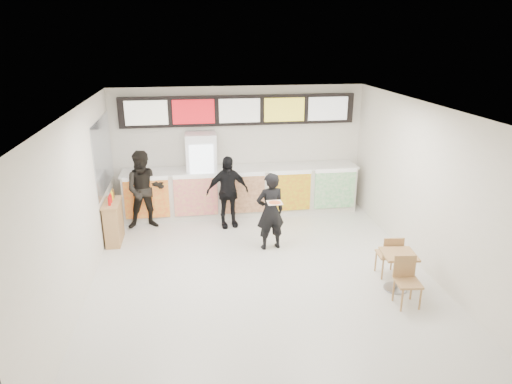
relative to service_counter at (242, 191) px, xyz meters
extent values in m
plane|color=beige|center=(0.00, -3.09, -0.57)|extent=(7.00, 7.00, 0.00)
plane|color=white|center=(0.00, -3.09, 2.43)|extent=(7.00, 7.00, 0.00)
plane|color=silver|center=(0.00, 0.41, 0.93)|extent=(6.00, 0.00, 6.00)
plane|color=silver|center=(-3.00, -3.09, 0.93)|extent=(0.00, 7.00, 7.00)
plane|color=silver|center=(3.00, -3.09, 0.93)|extent=(0.00, 7.00, 7.00)
cube|color=silver|center=(0.00, 0.01, -0.02)|extent=(5.50, 0.70, 1.10)
cube|color=silver|center=(0.00, 0.01, 0.55)|extent=(5.56, 0.76, 0.04)
cube|color=red|center=(-2.20, -0.37, 0.03)|extent=(0.99, 0.02, 0.90)
cube|color=#D02E66|center=(-1.10, -0.37, 0.03)|extent=(0.99, 0.02, 0.90)
cube|color=brown|center=(0.00, -0.37, 0.03)|extent=(0.99, 0.02, 0.90)
cube|color=#CED317|center=(1.10, -0.37, 0.03)|extent=(0.99, 0.02, 0.90)
cube|color=green|center=(2.20, -0.37, 0.03)|extent=(0.99, 0.02, 0.90)
cube|color=black|center=(0.00, 0.33, 1.88)|extent=(5.50, 0.12, 0.70)
cube|color=white|center=(-2.12, 0.26, 1.88)|extent=(0.95, 0.02, 0.55)
cube|color=red|center=(-1.06, 0.26, 1.88)|extent=(0.95, 0.02, 0.55)
cube|color=silver|center=(0.00, 0.26, 1.88)|extent=(0.95, 0.02, 0.55)
cube|color=yellow|center=(1.06, 0.26, 1.88)|extent=(0.95, 0.02, 0.55)
cube|color=silver|center=(2.12, 0.26, 1.88)|extent=(0.95, 0.02, 0.55)
cube|color=white|center=(-0.93, 0.03, 0.43)|extent=(0.70, 0.65, 2.00)
cube|color=white|center=(-0.93, -0.31, 0.48)|extent=(0.54, 0.02, 1.50)
cylinder|color=green|center=(-1.14, -0.27, -0.12)|extent=(0.07, 0.07, 0.22)
cylinder|color=orange|center=(-1.00, -0.27, -0.12)|extent=(0.07, 0.07, 0.22)
cylinder|color=red|center=(-0.86, -0.27, -0.12)|extent=(0.07, 0.07, 0.22)
cylinder|color=blue|center=(-0.72, -0.27, -0.12)|extent=(0.07, 0.07, 0.22)
cylinder|color=orange|center=(-1.14, -0.27, 0.26)|extent=(0.07, 0.07, 0.22)
cylinder|color=red|center=(-1.00, -0.27, 0.26)|extent=(0.07, 0.07, 0.22)
cylinder|color=blue|center=(-0.86, -0.27, 0.26)|extent=(0.07, 0.07, 0.22)
cylinder|color=green|center=(-0.72, -0.27, 0.26)|extent=(0.07, 0.07, 0.22)
cylinder|color=red|center=(-1.14, -0.27, 0.64)|extent=(0.07, 0.07, 0.22)
cylinder|color=blue|center=(-1.00, -0.27, 0.64)|extent=(0.07, 0.07, 0.22)
cylinder|color=green|center=(-0.86, -0.27, 0.64)|extent=(0.07, 0.07, 0.22)
cylinder|color=orange|center=(-0.72, -0.27, 0.64)|extent=(0.07, 0.07, 0.22)
cylinder|color=blue|center=(-1.14, -0.27, 1.02)|extent=(0.07, 0.07, 0.22)
cylinder|color=green|center=(-1.00, -0.27, 1.02)|extent=(0.07, 0.07, 0.22)
cylinder|color=orange|center=(-0.86, -0.27, 1.02)|extent=(0.07, 0.07, 0.22)
cylinder|color=red|center=(-0.72, -0.27, 1.02)|extent=(0.07, 0.07, 0.22)
cube|color=#B2B7BF|center=(-2.99, -0.64, 1.18)|extent=(0.01, 2.00, 1.50)
imported|color=black|center=(0.34, -1.99, 0.23)|extent=(0.64, 0.48, 1.60)
imported|color=black|center=(-2.21, -0.54, 0.31)|extent=(0.91, 0.73, 1.77)
imported|color=black|center=(-0.40, -0.73, 0.24)|extent=(1.01, 0.55, 1.63)
cube|color=beige|center=(0.34, -2.44, 0.58)|extent=(0.28, 0.28, 0.01)
cone|color=#CC7233|center=(0.34, -2.44, 0.59)|extent=(0.36, 0.36, 0.02)
cube|color=tan|center=(2.19, -3.87, 0.08)|extent=(0.59, 0.59, 0.04)
cylinder|color=gray|center=(2.19, -3.87, -0.25)|extent=(0.07, 0.07, 0.65)
cylinder|color=gray|center=(2.19, -3.87, -0.56)|extent=(0.40, 0.40, 0.03)
cube|color=tan|center=(2.14, -4.36, -0.17)|extent=(0.41, 0.41, 0.04)
cube|color=tan|center=(2.14, -4.19, 0.04)|extent=(0.36, 0.06, 0.38)
cube|color=tan|center=(2.24, -3.38, -0.17)|extent=(0.41, 0.41, 0.04)
cube|color=tan|center=(2.24, -3.55, 0.04)|extent=(0.36, 0.06, 0.38)
cube|color=tan|center=(-2.82, -1.23, -0.15)|extent=(0.28, 0.76, 0.85)
cube|color=tan|center=(-2.82, -1.23, 0.30)|extent=(0.32, 0.80, 0.04)
cylinder|color=red|center=(-2.82, -1.44, 0.40)|extent=(0.06, 0.06, 0.17)
cylinder|color=red|center=(-2.82, -1.27, 0.40)|extent=(0.06, 0.06, 0.17)
cylinder|color=yellow|center=(-2.82, -1.11, 0.40)|extent=(0.06, 0.06, 0.17)
cylinder|color=brown|center=(-2.82, -0.96, 0.40)|extent=(0.06, 0.06, 0.17)
camera|label=1|loc=(-1.17, -10.29, 3.56)|focal=32.00mm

